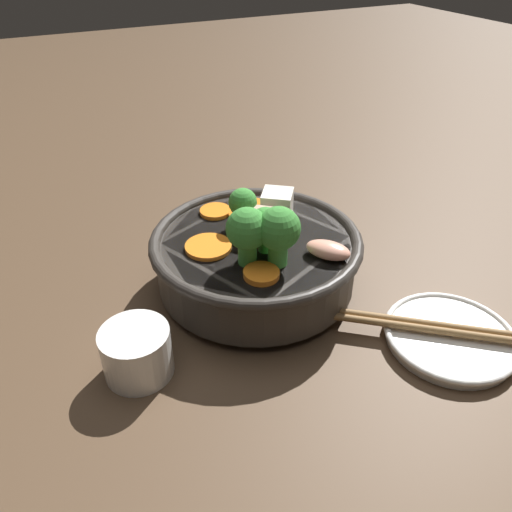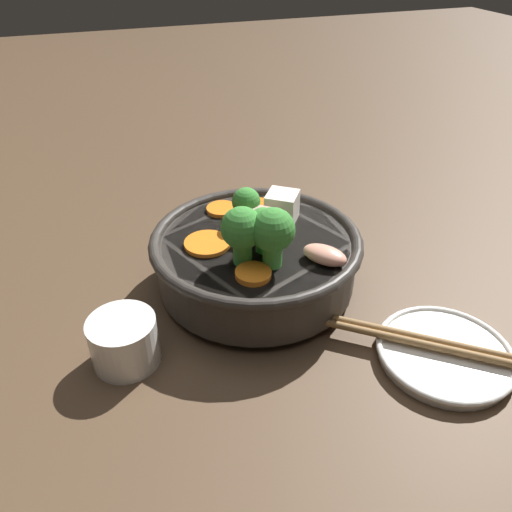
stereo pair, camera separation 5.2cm
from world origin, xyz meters
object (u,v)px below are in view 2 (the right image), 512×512
side_saucer (444,354)px  tea_cup (124,341)px  stirfry_bowl (256,253)px  chopsticks_pair (447,346)px

side_saucer → tea_cup: size_ratio=2.02×
stirfry_bowl → tea_cup: stirfry_bowl is taller
tea_cup → chopsticks_pair: size_ratio=0.33×
side_saucer → chopsticks_pair: (-0.00, 0.00, 0.01)m
tea_cup → chopsticks_pair: (-0.27, 0.10, -0.01)m
stirfry_bowl → tea_cup: 0.16m
stirfry_bowl → tea_cup: bearing=22.9°
tea_cup → side_saucer: bearing=160.7°
side_saucer → tea_cup: 0.29m
stirfry_bowl → side_saucer: size_ratio=1.78×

